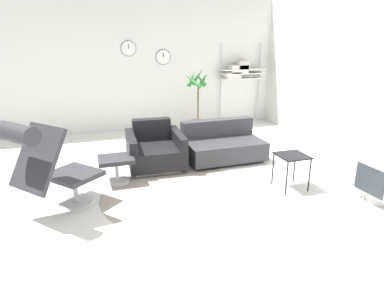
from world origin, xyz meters
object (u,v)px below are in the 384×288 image
at_px(crt_television, 382,181).
at_px(potted_plant, 198,109).
at_px(armchair_red, 155,151).
at_px(couch_low, 222,146).
at_px(lounge_chair, 45,159).
at_px(ottoman, 116,163).
at_px(side_table, 292,159).
at_px(shelf_unit, 240,72).

xyz_separation_m(crt_television, potted_plant, (-1.16, 3.85, 0.21)).
xyz_separation_m(armchair_red, couch_low, (1.16, -0.02, -0.03)).
relative_size(lounge_chair, crt_television, 2.22).
xyz_separation_m(lounge_chair, potted_plant, (2.79, 2.93, -0.19)).
bearing_deg(ottoman, side_table, -22.25).
distance_m(side_table, shelf_unit, 3.76).
height_order(crt_television, potted_plant, potted_plant).
xyz_separation_m(couch_low, crt_television, (1.30, -2.09, 0.06)).
bearing_deg(ottoman, potted_plant, 48.36).
relative_size(couch_low, side_table, 2.68).
height_order(armchair_red, potted_plant, potted_plant).
xyz_separation_m(crt_television, shelf_unit, (0.00, 4.28, 0.94)).
bearing_deg(couch_low, potted_plant, -95.54).
distance_m(ottoman, crt_television, 3.53).
xyz_separation_m(couch_low, shelf_unit, (1.30, 2.19, 0.99)).
relative_size(crt_television, shelf_unit, 0.28).
bearing_deg(side_table, lounge_chair, 176.22).
bearing_deg(ottoman, couch_low, 13.82).
distance_m(ottoman, potted_plant, 2.96).
distance_m(armchair_red, potted_plant, 2.18).
xyz_separation_m(potted_plant, shelf_unit, (1.16, 0.43, 0.72)).
xyz_separation_m(lounge_chair, ottoman, (0.83, 0.72, -0.41)).
xyz_separation_m(armchair_red, crt_television, (2.47, -2.11, 0.03)).
distance_m(lounge_chair, side_table, 3.12).
xyz_separation_m(armchair_red, shelf_unit, (2.47, 2.17, 0.97)).
bearing_deg(crt_television, potted_plant, 14.08).
xyz_separation_m(armchair_red, side_table, (1.61, -1.40, 0.16)).
xyz_separation_m(side_table, crt_television, (0.86, -0.71, -0.13)).
bearing_deg(crt_television, armchair_red, 46.64).
height_order(lounge_chair, side_table, lounge_chair).
bearing_deg(potted_plant, couch_low, -94.47).
distance_m(side_table, potted_plant, 3.15).
bearing_deg(shelf_unit, ottoman, -139.83).
xyz_separation_m(lounge_chair, shelf_unit, (3.96, 3.36, 0.53)).
distance_m(side_table, crt_television, 1.12).
bearing_deg(crt_television, side_table, 47.47).
relative_size(armchair_red, shelf_unit, 0.51).
height_order(side_table, potted_plant, potted_plant).
distance_m(lounge_chair, potted_plant, 4.05).
distance_m(lounge_chair, shelf_unit, 5.22).
bearing_deg(lounge_chair, armchair_red, 87.73).
relative_size(ottoman, side_table, 1.02).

